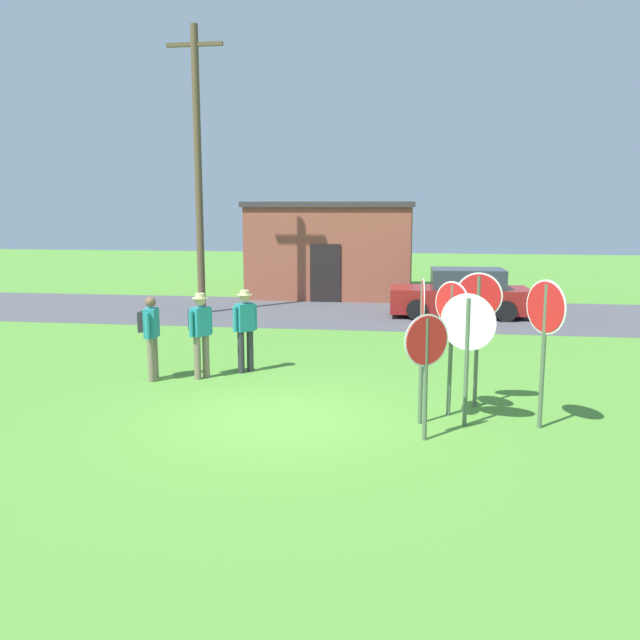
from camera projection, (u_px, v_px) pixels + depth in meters
name	position (u px, v px, depth m)	size (l,w,h in m)	color
ground_plane	(278.00, 418.00, 11.18)	(80.00, 80.00, 0.00)	#518E33
street_asphalt	(348.00, 312.00, 22.18)	(60.00, 6.40, 0.01)	#4C4C51
building_background	(334.00, 248.00, 26.96)	(6.29, 5.54, 3.61)	brown
utility_pole	(198.00, 167.00, 21.38)	(1.80, 0.24, 8.94)	brown
parked_car_on_street	(461.00, 295.00, 21.35)	(4.35, 2.12, 1.51)	maroon
stop_sign_nearest	(545.00, 327.00, 10.41)	(0.47, 0.72, 2.35)	#51664C
stop_sign_far_back	(468.00, 336.00, 10.56)	(0.83, 0.37, 2.12)	#51664C
stop_sign_rear_left	(422.00, 325.00, 10.63)	(0.07, 0.76, 2.35)	#51664C
stop_sign_low_front	(478.00, 315.00, 11.55)	(0.79, 0.15, 2.35)	#51664C
stop_sign_leaning_right	(451.00, 325.00, 11.07)	(0.53, 0.54, 2.25)	#51664C
stop_sign_center_cluster	(426.00, 355.00, 9.92)	(0.65, 0.48, 1.91)	#51664C
person_with_sunhat	(200.00, 329.00, 13.60)	(0.46, 0.49, 1.74)	#7A6B56
person_holding_notes	(151.00, 332.00, 13.44)	(0.37, 0.57, 1.69)	#7A6B56
person_in_teal	(245.00, 326.00, 14.09)	(0.43, 0.43, 1.74)	#2D2D33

